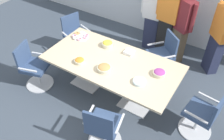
{
  "coord_description": "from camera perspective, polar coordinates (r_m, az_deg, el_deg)",
  "views": [
    {
      "loc": [
        1.74,
        -2.74,
        3.4
      ],
      "look_at": [
        0.0,
        0.0,
        0.55
      ],
      "focal_mm": 38.14,
      "sensor_mm": 36.0,
      "label": 1
    }
  ],
  "objects": [
    {
      "name": "person_standing_1",
      "position": [
        5.17,
        13.4,
        12.43
      ],
      "size": [
        0.62,
        0.28,
        1.88
      ],
      "rotation": [
        0.0,
        0.0,
        -3.28
      ],
      "color": "black",
      "rests_on": "ground"
    },
    {
      "name": "snack_bowl_cookies",
      "position": [
        3.98,
        -1.89,
        0.51
      ],
      "size": [
        0.24,
        0.24,
        0.1
      ],
      "color": "beige",
      "rests_on": "conference_table"
    },
    {
      "name": "snack_bowl_candy_mix",
      "position": [
        3.97,
        11.29,
        -0.66
      ],
      "size": [
        0.21,
        0.21,
        0.09
      ],
      "color": "beige",
      "rests_on": "conference_table"
    },
    {
      "name": "office_chair_3",
      "position": [
        3.65,
        -2.17,
        -13.89
      ],
      "size": [
        0.64,
        0.64,
        0.91
      ],
      "rotation": [
        0.0,
        0.0,
        0.22
      ],
      "color": "silver",
      "rests_on": "ground"
    },
    {
      "name": "office_chair_4",
      "position": [
        4.05,
        21.05,
        -10.24
      ],
      "size": [
        0.61,
        0.61,
        0.91
      ],
      "rotation": [
        0.0,
        0.0,
        1.44
      ],
      "color": "silver",
      "rests_on": "ground"
    },
    {
      "name": "donut_platter",
      "position": [
        4.85,
        -7.63,
        8.06
      ],
      "size": [
        0.34,
        0.33,
        0.04
      ],
      "color": "white",
      "rests_on": "conference_table"
    },
    {
      "name": "person_standing_3",
      "position": [
        5.08,
        24.52,
        7.67
      ],
      "size": [
        0.46,
        0.51,
        1.7
      ],
      "rotation": [
        0.0,
        0.0,
        -3.99
      ],
      "color": "#232842",
      "rests_on": "ground"
    },
    {
      "name": "office_chair_2",
      "position": [
        4.82,
        -18.29,
        0.42
      ],
      "size": [
        0.68,
        0.68,
        0.91
      ],
      "rotation": [
        0.0,
        0.0,
        -1.27
      ],
      "color": "silver",
      "rests_on": "ground"
    },
    {
      "name": "office_chair_0",
      "position": [
        4.96,
        11.95,
        3.15
      ],
      "size": [
        0.76,
        0.76,
        0.91
      ],
      "rotation": [
        0.0,
        0.0,
        -3.84
      ],
      "color": "silver",
      "rests_on": "ground"
    },
    {
      "name": "office_chair_1",
      "position": [
        5.48,
        -8.69,
        7.71
      ],
      "size": [
        0.68,
        0.68,
        0.91
      ],
      "rotation": [
        0.0,
        0.0,
        -1.88
      ],
      "color": "silver",
      "rests_on": "ground"
    },
    {
      "name": "napkin_pile",
      "position": [
        4.37,
        4.12,
        4.31
      ],
      "size": [
        0.16,
        0.16,
        0.05
      ],
      "primitive_type": "cube",
      "color": "white",
      "rests_on": "conference_table"
    },
    {
      "name": "conference_table",
      "position": [
        4.27,
        0.0,
        0.76
      ],
      "size": [
        2.4,
        1.2,
        0.75
      ],
      "color": "#CCB793",
      "rests_on": "ground"
    },
    {
      "name": "person_standing_2",
      "position": [
        5.13,
        16.17,
        10.26
      ],
      "size": [
        0.58,
        0.4,
        1.7
      ],
      "rotation": [
        0.0,
        0.0,
        -3.62
      ],
      "color": "brown",
      "rests_on": "ground"
    },
    {
      "name": "snack_bowl_chips_orange",
      "position": [
        4.18,
        -7.78,
        2.23
      ],
      "size": [
        0.18,
        0.18,
        0.09
      ],
      "color": "beige",
      "rests_on": "conference_table"
    },
    {
      "name": "ground_plane",
      "position": [
        4.7,
        0.0,
        -5.09
      ],
      "size": [
        10.0,
        10.0,
        0.01
      ],
      "primitive_type": "cube",
      "color": "#3D4754"
    },
    {
      "name": "snack_bowl_chips_yellow",
      "position": [
        4.52,
        -1.07,
        6.29
      ],
      "size": [
        0.21,
        0.21,
        0.12
      ],
      "color": "beige",
      "rests_on": "conference_table"
    },
    {
      "name": "plate_stack",
      "position": [
        3.79,
        6.61,
        -2.82
      ],
      "size": [
        0.21,
        0.21,
        0.05
      ],
      "color": "white",
      "rests_on": "conference_table"
    },
    {
      "name": "person_standing_0",
      "position": [
        5.44,
        9.92,
        12.94
      ],
      "size": [
        0.61,
        0.23,
        1.67
      ],
      "rotation": [
        0.0,
        0.0,
        -3.11
      ],
      "color": "#232842",
      "rests_on": "ground"
    }
  ]
}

